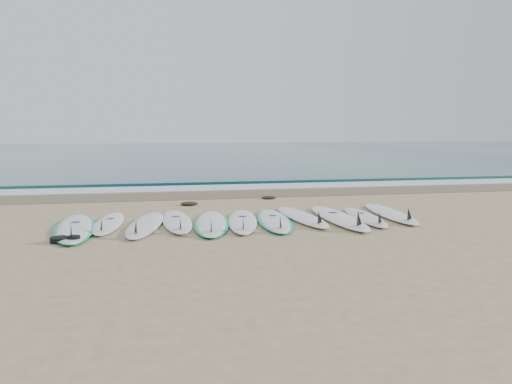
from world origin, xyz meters
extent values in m
plane|color=tan|center=(0.00, 0.00, 0.00)|extent=(120.00, 120.00, 0.00)
cube|color=#1E5D60|center=(0.00, 32.50, 0.01)|extent=(120.00, 55.00, 0.03)
cube|color=brown|center=(0.00, 4.10, 0.01)|extent=(120.00, 1.80, 0.01)
cube|color=silver|center=(0.00, 5.50, 0.02)|extent=(120.00, 1.40, 0.04)
cube|color=#1E5D60|center=(0.00, 7.00, 0.05)|extent=(120.00, 1.00, 0.10)
ellipsoid|color=silver|center=(-2.97, -0.18, 0.05)|extent=(0.83, 2.79, 0.09)
ellipsoid|color=#00C088|center=(-2.97, -0.18, 0.04)|extent=(0.93, 2.82, 0.06)
cone|color=black|center=(-2.88, -1.18, 0.21)|extent=(0.26, 0.31, 0.29)
cylinder|color=navy|center=(-3.00, 0.08, 0.09)|extent=(0.17, 0.17, 0.01)
ellipsoid|color=white|center=(-2.44, 0.20, 0.04)|extent=(0.60, 2.34, 0.07)
cone|color=black|center=(-2.48, -0.64, 0.18)|extent=(0.21, 0.26, 0.25)
cylinder|color=navy|center=(-2.43, 0.42, 0.08)|extent=(0.14, 0.14, 0.01)
ellipsoid|color=white|center=(-1.78, -0.10, 0.04)|extent=(0.91, 2.63, 0.08)
cone|color=black|center=(-1.92, -1.03, 0.20)|extent=(0.26, 0.30, 0.27)
ellipsoid|color=white|center=(-1.22, 0.13, 0.04)|extent=(0.57, 2.52, 0.08)
cone|color=black|center=(-1.21, -0.79, 0.19)|extent=(0.22, 0.27, 0.27)
cylinder|color=navy|center=(-1.23, 0.37, 0.08)|extent=(0.15, 0.15, 0.01)
ellipsoid|color=white|center=(-0.62, -0.20, 0.04)|extent=(0.84, 2.63, 0.08)
ellipsoid|color=#00C088|center=(-0.62, -0.20, 0.04)|extent=(0.93, 2.66, 0.06)
cone|color=black|center=(-0.73, -1.14, 0.20)|extent=(0.25, 0.30, 0.28)
ellipsoid|color=white|center=(-0.03, -0.12, 0.04)|extent=(0.93, 2.58, 0.08)
cone|color=black|center=(-0.18, -1.03, 0.19)|extent=(0.26, 0.30, 0.27)
cylinder|color=navy|center=(0.01, 0.12, 0.09)|extent=(0.17, 0.17, 0.01)
ellipsoid|color=white|center=(0.56, -0.15, 0.04)|extent=(0.83, 2.56, 0.08)
ellipsoid|color=#00C088|center=(0.56, -0.15, 0.04)|extent=(0.92, 2.59, 0.06)
cone|color=black|center=(0.45, -1.06, 0.19)|extent=(0.24, 0.29, 0.27)
cylinder|color=navy|center=(0.59, 0.09, 0.09)|extent=(0.16, 0.16, 0.01)
ellipsoid|color=white|center=(1.17, 0.11, 0.04)|extent=(0.66, 2.57, 0.08)
cone|color=black|center=(1.22, -0.82, 0.19)|extent=(0.23, 0.28, 0.27)
ellipsoid|color=white|center=(1.82, -0.15, 0.05)|extent=(0.68, 2.90, 0.09)
cone|color=black|center=(1.79, -1.20, 0.22)|extent=(0.25, 0.31, 0.31)
cylinder|color=navy|center=(1.83, 0.13, 0.10)|extent=(0.17, 0.17, 0.01)
ellipsoid|color=white|center=(2.37, -0.15, 0.04)|extent=(0.73, 2.35, 0.07)
cone|color=black|center=(2.28, -0.99, 0.18)|extent=(0.22, 0.27, 0.25)
cylinder|color=navy|center=(2.40, 0.07, 0.08)|extent=(0.15, 0.15, 0.01)
ellipsoid|color=white|center=(3.03, 0.11, 0.05)|extent=(0.81, 2.67, 0.08)
cone|color=black|center=(2.93, -0.84, 0.20)|extent=(0.25, 0.30, 0.28)
ellipsoid|color=black|center=(-0.83, 2.34, 0.04)|extent=(0.40, 0.31, 0.08)
ellipsoid|color=black|center=(1.20, 3.01, 0.04)|extent=(0.37, 0.29, 0.07)
cylinder|color=black|center=(-3.04, -1.12, 0.04)|extent=(0.32, 0.32, 0.08)
cylinder|color=black|center=(-2.84, -1.22, 0.08)|extent=(0.20, 0.20, 0.06)
camera|label=1|loc=(-1.63, -9.07, 1.70)|focal=35.00mm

